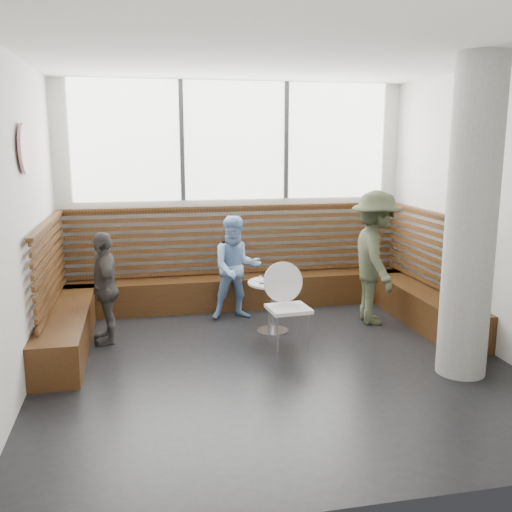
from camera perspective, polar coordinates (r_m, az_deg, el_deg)
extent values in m
cube|color=silver|center=(5.87, 1.99, 3.85)|extent=(5.00, 5.00, 3.20)
cube|color=black|center=(6.29, 1.89, -10.74)|extent=(5.00, 5.00, 0.01)
cube|color=white|center=(5.88, 2.10, 19.46)|extent=(5.00, 5.00, 0.01)
cube|color=white|center=(8.25, -2.13, 11.43)|extent=(4.50, 0.02, 1.65)
cube|color=#3F3F42|center=(8.14, -7.42, 11.34)|extent=(0.06, 0.04, 1.65)
cube|color=#3F3F42|center=(8.39, 3.05, 11.42)|extent=(0.06, 0.04, 1.65)
cube|color=#3A210E|center=(8.31, -1.76, -3.57)|extent=(5.00, 0.50, 0.45)
cube|color=#3A210E|center=(7.28, -18.14, -6.32)|extent=(0.50, 2.50, 0.45)
cube|color=#3A210E|center=(8.09, 15.47, -4.40)|extent=(0.50, 2.50, 0.45)
cube|color=#3E240F|center=(8.32, -1.99, 1.56)|extent=(4.88, 0.08, 0.98)
cube|color=#3E240F|center=(7.13, -19.85, -0.79)|extent=(0.08, 2.38, 0.98)
cube|color=#3E240F|center=(8.01, 16.82, 0.69)|extent=(0.08, 2.38, 0.98)
cylinder|color=gray|center=(6.05, 20.72, 3.34)|extent=(0.50, 0.50, 3.20)
cylinder|color=white|center=(6.15, -22.17, 9.91)|extent=(0.03, 0.50, 0.50)
cylinder|color=silver|center=(7.30, 1.70, -7.47)|extent=(0.40, 0.40, 0.02)
cylinder|color=silver|center=(7.20, 1.71, -5.10)|extent=(0.06, 0.06, 0.62)
cylinder|color=#B7B7BA|center=(7.12, 1.73, -2.69)|extent=(0.63, 0.63, 0.03)
cube|color=white|center=(6.57, 3.26, -5.29)|extent=(0.45, 0.43, 0.04)
cylinder|color=white|center=(6.68, 2.86, -2.60)|extent=(0.48, 0.11, 0.47)
cylinder|color=silver|center=(6.45, 2.02, -7.97)|extent=(0.02, 0.02, 0.47)
cylinder|color=silver|center=(6.54, 5.18, -7.72)|extent=(0.02, 0.02, 0.47)
cylinder|color=silver|center=(6.75, 1.36, -7.07)|extent=(0.02, 0.02, 0.47)
cylinder|color=silver|center=(6.84, 4.39, -6.85)|extent=(0.02, 0.02, 0.47)
imported|color=#3D432D|center=(7.61, 11.81, -0.16)|extent=(0.80, 1.21, 1.75)
imported|color=#7CA4D8|center=(7.66, -1.99, -1.19)|extent=(0.69, 0.54, 1.40)
imported|color=#474341|center=(6.99, -14.86, -3.08)|extent=(0.43, 0.82, 1.34)
cylinder|color=white|center=(7.16, 0.67, -2.44)|extent=(0.20, 0.20, 0.01)
cylinder|color=white|center=(7.30, 1.67, -2.16)|extent=(0.20, 0.20, 0.01)
cylinder|color=white|center=(7.02, 0.60, -2.33)|extent=(0.07, 0.07, 0.11)
cylinder|color=white|center=(7.10, 2.16, -2.20)|extent=(0.06, 0.06, 0.10)
cylinder|color=white|center=(7.15, 3.03, -2.09)|extent=(0.07, 0.07, 0.11)
cube|color=#A5C64C|center=(6.94, 2.20, -2.92)|extent=(0.21, 0.16, 0.00)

